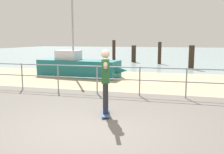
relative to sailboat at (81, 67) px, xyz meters
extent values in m
cube|color=#605B56|center=(3.07, -8.41, -0.52)|extent=(24.00, 10.00, 0.04)
cube|color=tan|center=(3.07, -0.41, -0.52)|extent=(24.00, 6.00, 0.04)
cube|color=#849EA3|center=(3.07, 27.59, -0.52)|extent=(72.00, 50.00, 0.04)
cylinder|color=gray|center=(-1.00, -3.81, 0.00)|extent=(0.05, 0.05, 1.05)
cylinder|color=gray|center=(0.57, -3.81, 0.00)|extent=(0.05, 0.05, 1.05)
cylinder|color=gray|center=(2.14, -3.81, 0.00)|extent=(0.05, 0.05, 1.05)
cylinder|color=gray|center=(3.71, -3.81, 0.00)|extent=(0.05, 0.05, 1.05)
cylinder|color=gray|center=(5.27, -3.81, 0.00)|extent=(0.05, 0.05, 1.05)
cylinder|color=gray|center=(1.35, -3.81, 0.50)|extent=(10.97, 0.04, 0.04)
cylinder|color=gray|center=(1.35, -3.81, 0.06)|extent=(10.97, 0.04, 0.04)
cube|color=#19666B|center=(-0.16, 0.02, -0.07)|extent=(4.53, 1.91, 0.90)
cone|color=#19666B|center=(2.03, -0.24, -0.07)|extent=(1.18, 0.89, 0.77)
cylinder|color=#9EA0A5|center=(-0.46, 0.05, 2.44)|extent=(0.10, 0.10, 4.13)
cube|color=silver|center=(-0.75, 0.09, 0.63)|extent=(1.30, 1.03, 0.50)
cube|color=#334C8C|center=(3.17, -6.27, -0.45)|extent=(0.42, 0.82, 0.02)
cylinder|color=silver|center=(3.02, -6.02, -0.49)|extent=(0.05, 0.07, 0.06)
cylinder|color=silver|center=(3.17, -5.97, -0.49)|extent=(0.05, 0.07, 0.06)
cylinder|color=silver|center=(3.17, -6.56, -0.49)|extent=(0.05, 0.07, 0.06)
cylinder|color=silver|center=(3.33, -6.51, -0.49)|extent=(0.05, 0.07, 0.06)
cylinder|color=#26262B|center=(3.14, -6.15, -0.04)|extent=(0.14, 0.14, 0.80)
cylinder|color=#26262B|center=(3.20, -6.38, -0.04)|extent=(0.14, 0.14, 0.80)
cube|color=#26592D|center=(3.17, -6.27, 0.66)|extent=(0.29, 0.40, 0.60)
sphere|color=beige|center=(3.17, -6.27, 1.10)|extent=(0.22, 0.22, 0.22)
cylinder|color=beige|center=(3.05, -5.84, 0.84)|extent=(0.24, 0.56, 0.23)
cylinder|color=beige|center=(3.30, -6.69, 0.84)|extent=(0.24, 0.56, 0.23)
cylinder|color=#332319|center=(-1.04, 11.26, 0.44)|extent=(0.31, 0.31, 1.93)
cylinder|color=#332319|center=(1.26, 9.22, 0.22)|extent=(0.39, 0.39, 1.47)
cylinder|color=#332319|center=(3.57, 8.09, 0.37)|extent=(0.28, 0.28, 1.79)
cylinder|color=#332319|center=(5.88, 5.05, 0.28)|extent=(0.37, 0.37, 1.60)
camera|label=1|loc=(4.93, -12.35, 1.47)|focal=39.84mm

